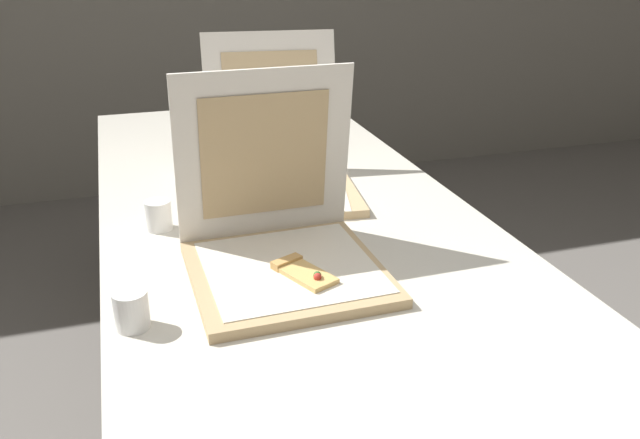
{
  "coord_description": "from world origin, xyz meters",
  "views": [
    {
      "loc": [
        -0.39,
        -0.83,
        1.39
      ],
      "look_at": [
        0.02,
        0.47,
        0.8
      ],
      "focal_mm": 36.94,
      "sensor_mm": 36.0,
      "label": 1
    }
  ],
  "objects_px": {
    "table": "(292,231)",
    "pizza_box_middle": "(280,169)",
    "pizza_box_front": "(282,245)",
    "cup_white_mid": "(158,215)",
    "cup_white_near_left": "(131,310)",
    "cup_white_far": "(196,160)"
  },
  "relations": [
    {
      "from": "cup_white_far",
      "to": "cup_white_mid",
      "type": "height_order",
      "value": "same"
    },
    {
      "from": "cup_white_near_left",
      "to": "cup_white_mid",
      "type": "xyz_separation_m",
      "value": [
        0.08,
        0.43,
        0.0
      ]
    },
    {
      "from": "pizza_box_middle",
      "to": "cup_white_near_left",
      "type": "height_order",
      "value": "pizza_box_middle"
    },
    {
      "from": "cup_white_far",
      "to": "cup_white_mid",
      "type": "bearing_deg",
      "value": -109.8
    },
    {
      "from": "pizza_box_front",
      "to": "pizza_box_middle",
      "type": "height_order",
      "value": "pizza_box_front"
    },
    {
      "from": "table",
      "to": "cup_white_mid",
      "type": "bearing_deg",
      "value": 177.37
    },
    {
      "from": "pizza_box_front",
      "to": "cup_white_near_left",
      "type": "xyz_separation_m",
      "value": [
        -0.31,
        -0.13,
        -0.02
      ]
    },
    {
      "from": "pizza_box_middle",
      "to": "cup_white_mid",
      "type": "bearing_deg",
      "value": -145.22
    },
    {
      "from": "cup_white_near_left",
      "to": "pizza_box_front",
      "type": "bearing_deg",
      "value": 23.06
    },
    {
      "from": "pizza_box_middle",
      "to": "cup_white_far",
      "type": "bearing_deg",
      "value": 142.14
    },
    {
      "from": "cup_white_far",
      "to": "cup_white_near_left",
      "type": "xyz_separation_m",
      "value": [
        -0.22,
        -0.81,
        0.0
      ]
    },
    {
      "from": "table",
      "to": "pizza_box_front",
      "type": "height_order",
      "value": "pizza_box_front"
    },
    {
      "from": "pizza_box_middle",
      "to": "cup_white_near_left",
      "type": "relative_size",
      "value": 7.32
    },
    {
      "from": "cup_white_near_left",
      "to": "cup_white_mid",
      "type": "distance_m",
      "value": 0.43
    },
    {
      "from": "pizza_box_front",
      "to": "cup_white_near_left",
      "type": "relative_size",
      "value": 5.6
    },
    {
      "from": "table",
      "to": "cup_white_near_left",
      "type": "distance_m",
      "value": 0.58
    },
    {
      "from": "pizza_box_front",
      "to": "cup_white_mid",
      "type": "height_order",
      "value": "pizza_box_front"
    },
    {
      "from": "table",
      "to": "pizza_box_middle",
      "type": "relative_size",
      "value": 4.45
    },
    {
      "from": "pizza_box_front",
      "to": "cup_white_mid",
      "type": "relative_size",
      "value": 5.6
    },
    {
      "from": "pizza_box_front",
      "to": "cup_white_far",
      "type": "bearing_deg",
      "value": 96.93
    },
    {
      "from": "pizza_box_front",
      "to": "table",
      "type": "bearing_deg",
      "value": 70.54
    },
    {
      "from": "table",
      "to": "cup_white_near_left",
      "type": "xyz_separation_m",
      "value": [
        -0.41,
        -0.41,
        0.08
      ]
    }
  ]
}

